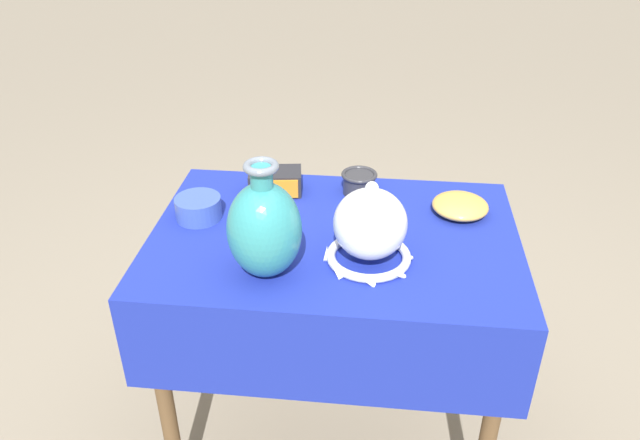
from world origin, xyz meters
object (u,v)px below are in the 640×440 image
at_px(mosaic_tile_box, 275,182).
at_px(bowl_shallow_ochre, 460,206).
at_px(pot_squat_cobalt, 198,208).
at_px(vase_tall_bulbous, 264,228).
at_px(vase_dome_bell, 370,229).
at_px(cup_wide_charcoal, 359,182).

distance_m(mosaic_tile_box, bowl_shallow_ochre, 0.53).
distance_m(mosaic_tile_box, pot_squat_cobalt, 0.25).
bearing_deg(bowl_shallow_ochre, mosaic_tile_box, 172.59).
relative_size(mosaic_tile_box, pot_squat_cobalt, 1.30).
distance_m(pot_squat_cobalt, bowl_shallow_ochre, 0.71).
relative_size(vase_tall_bulbous, pot_squat_cobalt, 2.32).
bearing_deg(vase_dome_bell, bowl_shallow_ochre, 46.32).
xyz_separation_m(vase_dome_bell, bowl_shallow_ochre, (0.24, 0.25, -0.07)).
xyz_separation_m(vase_tall_bulbous, mosaic_tile_box, (-0.05, 0.40, -0.09)).
bearing_deg(bowl_shallow_ochre, cup_wide_charcoal, 162.82).
distance_m(vase_dome_bell, bowl_shallow_ochre, 0.35).
relative_size(cup_wide_charcoal, pot_squat_cobalt, 0.84).
distance_m(vase_dome_bell, pot_squat_cobalt, 0.49).
relative_size(cup_wide_charcoal, bowl_shallow_ochre, 0.68).
bearing_deg(cup_wide_charcoal, bowl_shallow_ochre, -17.18).
distance_m(vase_tall_bulbous, vase_dome_bell, 0.25).
xyz_separation_m(vase_dome_bell, mosaic_tile_box, (-0.28, 0.32, -0.06)).
relative_size(mosaic_tile_box, cup_wide_charcoal, 1.55).
bearing_deg(vase_dome_bell, pot_squat_cobalt, 161.90).
bearing_deg(mosaic_tile_box, vase_dome_bell, -56.11).
distance_m(cup_wide_charcoal, pot_squat_cobalt, 0.46).
bearing_deg(mosaic_tile_box, bowl_shallow_ochre, -15.16).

